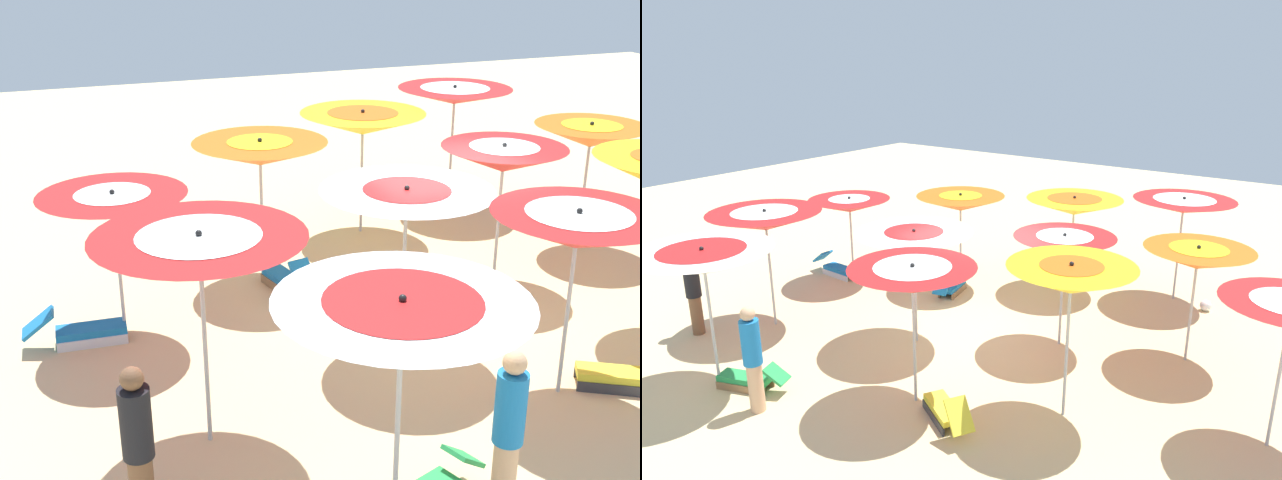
{
  "view_description": "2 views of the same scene",
  "coord_description": "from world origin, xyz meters",
  "views": [
    {
      "loc": [
        -9.88,
        5.5,
        5.51
      ],
      "look_at": [
        0.71,
        1.64,
        1.08
      ],
      "focal_mm": 46.5,
      "sensor_mm": 36.0,
      "label": 1
    },
    {
      "loc": [
        -9.12,
        -6.0,
        5.51
      ],
      "look_at": [
        1.52,
        1.68,
        1.38
      ],
      "focal_mm": 33.55,
      "sensor_mm": 36.0,
      "label": 2
    }
  ],
  "objects": [
    {
      "name": "ground",
      "position": [
        0.0,
        0.0,
        -0.02
      ],
      "size": [
        39.1,
        39.1,
        0.04
      ],
      "primitive_type": "cube",
      "color": "beige"
    },
    {
      "name": "beach_umbrella_0",
      "position": [
        4.26,
        -2.44,
        2.24
      ],
      "size": [
        2.22,
        2.22,
        2.45
      ],
      "color": "#B2B2B7",
      "rests_on": "ground"
    },
    {
      "name": "beach_umbrella_1",
      "position": [
        3.46,
        -0.17,
        2.06
      ],
      "size": [
        2.25,
        2.25,
        2.31
      ],
      "color": "#B2B2B7",
      "rests_on": "ground"
    },
    {
      "name": "beach_umbrella_2",
      "position": [
        2.08,
        2.13,
        2.08
      ],
      "size": [
        2.11,
        2.11,
        2.33
      ],
      "color": "#B2B2B7",
      "rests_on": "ground"
    },
    {
      "name": "beach_umbrella_3",
      "position": [
        0.77,
        4.53,
        1.94
      ],
      "size": [
        1.99,
        1.99,
        2.16
      ],
      "color": "#B2B2B7",
      "rests_on": "ground"
    },
    {
      "name": "beach_umbrella_4",
      "position": [
        1.45,
        -3.54,
        2.02
      ],
      "size": [
        1.91,
        1.91,
        2.26
      ],
      "color": "#B2B2B7",
      "rests_on": "ground"
    },
    {
      "name": "beach_umbrella_5",
      "position": [
        0.64,
        -1.32,
        2.04
      ],
      "size": [
        1.93,
        1.93,
        2.29
      ],
      "color": "#B2B2B7",
      "rests_on": "ground"
    },
    {
      "name": "beach_umbrella_6",
      "position": [
        -0.9,
        1.05,
        2.12
      ],
      "size": [
        2.24,
        2.24,
        2.34
      ],
      "color": "#B2B2B7",
      "rests_on": "ground"
    },
    {
      "name": "beach_umbrella_7",
      "position": [
        -2.07,
        3.97,
        2.28
      ],
      "size": [
        2.26,
        2.26,
        2.53
      ],
      "color": "#B2B2B7",
      "rests_on": "ground"
    },
    {
      "name": "beach_umbrella_10",
      "position": [
        -2.55,
        -0.32,
        2.15
      ],
      "size": [
        2.03,
        2.03,
        2.41
      ],
      "color": "#B2B2B7",
      "rests_on": "ground"
    },
    {
      "name": "beach_umbrella_11",
      "position": [
        -4.21,
        2.69,
        2.29
      ],
      "size": [
        2.26,
        2.26,
        2.55
      ],
      "color": "#B2B2B7",
      "rests_on": "ground"
    },
    {
      "name": "lounger_0",
      "position": [
        1.4,
        1.93,
        0.22
      ],
      "size": [
        1.26,
        0.61,
        0.66
      ],
      "rotation": [
        0.0,
        0.0,
        6.5
      ],
      "color": "olive",
      "rests_on": "ground"
    },
    {
      "name": "lounger_1",
      "position": [
        0.75,
        5.1,
        0.2
      ],
      "size": [
        0.45,
        1.39,
        0.56
      ],
      "rotation": [
        0.0,
        0.0,
        4.66
      ],
      "color": "silver",
      "rests_on": "ground"
    },
    {
      "name": "lounger_3",
      "position": [
        -2.76,
        -1.11,
        0.22
      ],
      "size": [
        0.96,
        1.29,
        0.65
      ],
      "rotation": [
        0.0,
        0.0,
        7.32
      ],
      "color": "#333338",
      "rests_on": "ground"
    },
    {
      "name": "beachgoer_0",
      "position": [
        -3.26,
        4.88,
        0.93
      ],
      "size": [
        0.3,
        0.3,
        1.76
      ],
      "rotation": [
        0.0,
        0.0,
        2.43
      ],
      "color": "brown",
      "rests_on": "ground"
    },
    {
      "name": "beachgoer_1",
      "position": [
        -4.26,
        1.55,
        0.95
      ],
      "size": [
        0.3,
        0.3,
        1.81
      ],
      "rotation": [
        0.0,
        0.0,
        3.64
      ],
      "color": "#D8A87F",
      "rests_on": "ground"
    },
    {
      "name": "beach_ball",
      "position": [
        3.99,
        -3.24,
        0.12
      ],
      "size": [
        0.25,
        0.25,
        0.25
      ],
      "primitive_type": "sphere",
      "color": "white",
      "rests_on": "ground"
    }
  ]
}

